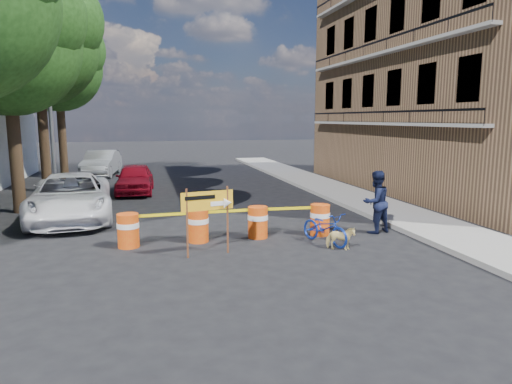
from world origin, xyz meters
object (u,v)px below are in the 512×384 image
barrel_far_left (128,230)px  sedan_silver (102,163)px  barrel_mid_right (258,221)px  dog (340,238)px  detour_sign (214,206)px  bicycle (325,213)px  sedan_red (135,178)px  barrel_far_right (320,219)px  barrel_mid_left (198,225)px  pedestrian (376,202)px  suv_white (71,197)px

barrel_far_left → sedan_silver: bearing=96.9°
barrel_far_left → sedan_silver: (-1.95, 16.11, 0.29)m
barrel_mid_right → dog: size_ratio=1.22×
detour_sign → bicycle: detour_sign is taller
dog → sedan_red: (-5.28, 10.76, 0.36)m
bicycle → dog: bearing=-97.4°
barrel_far_left → barrel_mid_right: same height
barrel_far_right → sedan_red: sedan_red is taller
barrel_mid_left → detour_sign: size_ratio=0.53×
barrel_mid_right → detour_sign: (-1.46, -1.34, 0.78)m
barrel_mid_right → barrel_far_right: same height
barrel_far_left → barrel_mid_right: bearing=2.1°
sedan_red → bicycle: bearing=-60.1°
dog → sedan_red: 11.99m
pedestrian → bicycle: size_ratio=1.10×
detour_sign → sedan_silver: detour_sign is taller
barrel_mid_right → pedestrian: bearing=-4.5°
bicycle → suv_white: size_ratio=0.31×
suv_white → sedan_silver: (0.00, 12.21, -0.01)m
barrel_mid_right → barrel_far_left: bearing=-177.9°
barrel_far_right → dog: (-0.07, -1.59, -0.16)m
detour_sign → suv_white: (-4.06, 5.11, -0.48)m
barrel_far_left → dog: (5.33, -1.59, -0.16)m
detour_sign → pedestrian: size_ratio=0.92×
bicycle → sedan_red: bicycle is taller
barrel_mid_right → sedan_red: sedan_red is taller
detour_sign → bicycle: bearing=-5.8°
barrel_far_left → bicycle: size_ratio=0.53×
suv_white → bicycle: bearing=-39.0°
barrel_mid_right → barrel_far_right: size_ratio=1.00×
bicycle → sedan_red: bearing=96.1°
bicycle → sedan_red: (-5.13, 10.10, -0.17)m
barrel_far_left → suv_white: (-1.95, 3.91, 0.30)m
barrel_far_right → detour_sign: bearing=-159.9°
barrel_mid_left → pedestrian: 5.26m
detour_sign → dog: bearing=-17.7°
barrel_mid_right → sedan_red: (-3.51, 9.04, 0.20)m
barrel_mid_left → detour_sign: (0.25, -1.30, 0.78)m
barrel_far_right → sedan_silver: size_ratio=0.20×
barrel_far_left → barrel_mid_left: size_ratio=1.00×
sedan_silver → barrel_far_left: bearing=-75.8°
pedestrian → suv_white: 9.91m
dog → sedan_silver: size_ratio=0.16×
barrel_mid_left → bicycle: (3.31, -1.02, 0.37)m
barrel_far_left → pedestrian: 7.11m
barrel_far_left → sedan_red: 9.17m
pedestrian → sedan_silver: bearing=-76.0°
sedan_red → pedestrian: bearing=-49.9°
barrel_far_left → bicycle: 5.27m
pedestrian → dog: (-1.76, -1.44, -0.62)m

